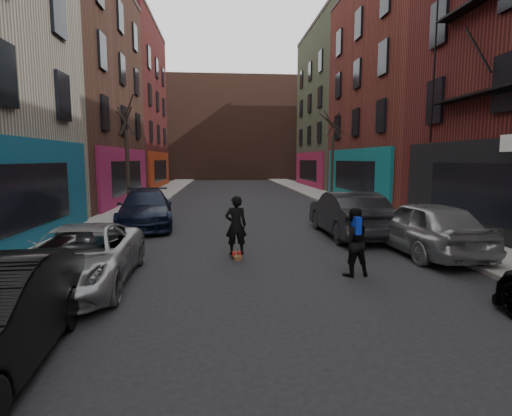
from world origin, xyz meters
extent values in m
cube|color=gray|center=(-6.25, 30.00, 0.07)|extent=(2.50, 84.00, 0.13)
cube|color=gray|center=(6.25, 30.00, 0.07)|extent=(2.50, 84.00, 0.13)
cube|color=#47281E|center=(0.00, 56.00, 7.00)|extent=(40.00, 10.00, 14.00)
imported|color=#919599|center=(-4.60, 5.98, 0.67)|extent=(2.40, 4.90, 1.34)
imported|color=black|center=(-4.60, 13.86, 0.77)|extent=(2.84, 5.52, 1.53)
imported|color=gray|center=(4.60, 8.30, 0.82)|extent=(2.25, 4.91, 1.63)
imported|color=black|center=(3.20, 11.18, 0.83)|extent=(1.80, 5.04, 1.65)
cube|color=brown|center=(-1.03, 8.25, 0.05)|extent=(0.31, 0.82, 0.10)
imported|color=black|center=(-1.03, 8.25, 0.95)|extent=(0.66, 0.48, 1.70)
imported|color=black|center=(1.72, 6.23, 0.83)|extent=(0.86, 0.69, 1.66)
cube|color=#0C26B0|center=(1.74, 6.05, 1.28)|extent=(0.16, 0.31, 0.42)
camera|label=1|loc=(-1.45, -3.03, 2.84)|focal=28.00mm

